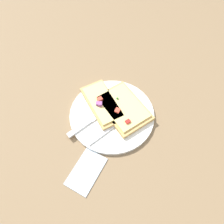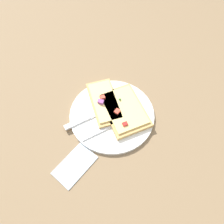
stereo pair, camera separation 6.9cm
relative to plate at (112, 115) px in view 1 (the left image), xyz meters
name	(u,v)px [view 1 (the left image)]	position (x,y,z in m)	size (l,w,h in m)	color
ground_plane	(112,116)	(0.00, 0.00, -0.01)	(4.00, 4.00, 0.00)	#7F6647
plate	(112,115)	(0.00, 0.00, 0.00)	(0.27, 0.27, 0.01)	white
fork	(119,122)	(0.02, 0.03, 0.01)	(0.21, 0.10, 0.01)	silver
knife	(93,119)	(0.05, -0.04, 0.01)	(0.21, 0.10, 0.01)	silver
pizza_slice_main	(123,108)	(-0.03, 0.02, 0.02)	(0.19, 0.21, 0.03)	tan
pizza_slice_corner	(103,103)	(-0.01, -0.04, 0.02)	(0.17, 0.19, 0.03)	tan
crumb_scatter	(104,103)	(-0.02, -0.04, 0.01)	(0.05, 0.13, 0.01)	tan
napkin	(86,171)	(0.19, 0.02, 0.00)	(0.12, 0.07, 0.01)	silver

